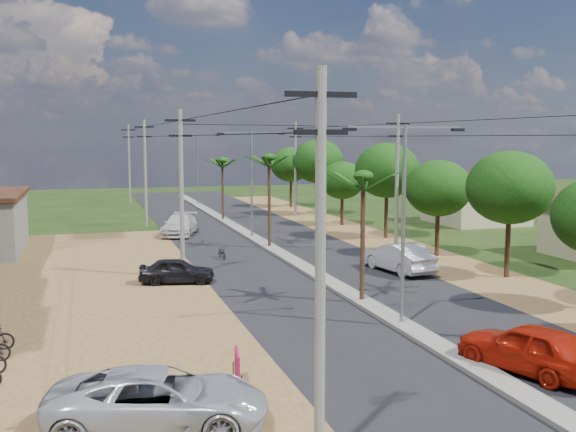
# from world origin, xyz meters

# --- Properties ---
(ground) EXTENTS (160.00, 160.00, 0.00)m
(ground) POSITION_xyz_m (0.00, 0.00, 0.00)
(ground) COLOR black
(ground) RESTS_ON ground
(road) EXTENTS (12.00, 110.00, 0.04)m
(road) POSITION_xyz_m (0.00, 15.00, 0.02)
(road) COLOR black
(road) RESTS_ON ground
(median) EXTENTS (1.00, 90.00, 0.18)m
(median) POSITION_xyz_m (0.00, 18.00, 0.09)
(median) COLOR #605E56
(median) RESTS_ON ground
(dirt_lot_west) EXTENTS (18.00, 46.00, 0.04)m
(dirt_lot_west) POSITION_xyz_m (-15.00, 8.00, 0.02)
(dirt_lot_west) COLOR brown
(dirt_lot_west) RESTS_ON ground
(dirt_shoulder_east) EXTENTS (5.00, 90.00, 0.03)m
(dirt_shoulder_east) POSITION_xyz_m (8.50, 15.00, 0.01)
(dirt_shoulder_east) COLOR brown
(dirt_shoulder_east) RESTS_ON ground
(house_east_far) EXTENTS (7.60, 7.50, 4.60)m
(house_east_far) POSITION_xyz_m (21.00, 28.00, 2.39)
(house_east_far) COLOR tan
(house_east_far) RESTS_ON ground
(tree_east_c) EXTENTS (4.60, 4.60, 6.83)m
(tree_east_c) POSITION_xyz_m (9.70, 7.00, 4.86)
(tree_east_c) COLOR black
(tree_east_c) RESTS_ON ground
(tree_east_d) EXTENTS (4.20, 4.20, 6.13)m
(tree_east_d) POSITION_xyz_m (9.40, 14.00, 4.34)
(tree_east_d) COLOR black
(tree_east_d) RESTS_ON ground
(tree_east_e) EXTENTS (4.80, 4.80, 7.14)m
(tree_east_e) POSITION_xyz_m (9.60, 22.00, 5.09)
(tree_east_e) COLOR black
(tree_east_e) RESTS_ON ground
(tree_east_f) EXTENTS (3.80, 3.80, 5.52)m
(tree_east_f) POSITION_xyz_m (9.20, 30.00, 3.89)
(tree_east_f) COLOR black
(tree_east_f) RESTS_ON ground
(tree_east_g) EXTENTS (5.00, 5.00, 7.38)m
(tree_east_g) POSITION_xyz_m (9.80, 38.00, 5.24)
(tree_east_g) COLOR black
(tree_east_g) RESTS_ON ground
(tree_east_h) EXTENTS (4.40, 4.40, 6.52)m
(tree_east_h) POSITION_xyz_m (9.50, 46.00, 4.64)
(tree_east_h) COLOR black
(tree_east_h) RESTS_ON ground
(palm_median_near) EXTENTS (2.00, 2.00, 6.15)m
(palm_median_near) POSITION_xyz_m (0.00, 4.00, 5.54)
(palm_median_near) COLOR black
(palm_median_near) RESTS_ON ground
(palm_median_mid) EXTENTS (2.00, 2.00, 6.55)m
(palm_median_mid) POSITION_xyz_m (0.00, 20.00, 5.90)
(palm_median_mid) COLOR black
(palm_median_mid) RESTS_ON ground
(palm_median_far) EXTENTS (2.00, 2.00, 5.85)m
(palm_median_far) POSITION_xyz_m (0.00, 36.00, 5.26)
(palm_median_far) COLOR black
(palm_median_far) RESTS_ON ground
(streetlight_near) EXTENTS (5.10, 0.18, 8.00)m
(streetlight_near) POSITION_xyz_m (0.00, 0.00, 4.79)
(streetlight_near) COLOR gray
(streetlight_near) RESTS_ON ground
(streetlight_mid) EXTENTS (5.10, 0.18, 8.00)m
(streetlight_mid) POSITION_xyz_m (0.00, 25.00, 4.79)
(streetlight_mid) COLOR gray
(streetlight_mid) RESTS_ON ground
(streetlight_far) EXTENTS (5.10, 0.18, 8.00)m
(streetlight_far) POSITION_xyz_m (0.00, 50.00, 4.79)
(streetlight_far) COLOR gray
(streetlight_far) RESTS_ON ground
(utility_pole_w_a) EXTENTS (1.60, 0.24, 9.00)m
(utility_pole_w_a) POSITION_xyz_m (-7.00, -10.00, 4.76)
(utility_pole_w_a) COLOR #605E56
(utility_pole_w_a) RESTS_ON ground
(utility_pole_w_b) EXTENTS (1.60, 0.24, 9.00)m
(utility_pole_w_b) POSITION_xyz_m (-7.00, 12.00, 4.76)
(utility_pole_w_b) COLOR #605E56
(utility_pole_w_b) RESTS_ON ground
(utility_pole_w_c) EXTENTS (1.60, 0.24, 9.00)m
(utility_pole_w_c) POSITION_xyz_m (-7.00, 34.00, 4.76)
(utility_pole_w_c) COLOR #605E56
(utility_pole_w_c) RESTS_ON ground
(utility_pole_w_d) EXTENTS (1.60, 0.24, 9.00)m
(utility_pole_w_d) POSITION_xyz_m (-7.00, 55.00, 4.76)
(utility_pole_w_d) COLOR #605E56
(utility_pole_w_d) RESTS_ON ground
(utility_pole_e_b) EXTENTS (1.60, 0.24, 9.00)m
(utility_pole_e_b) POSITION_xyz_m (7.50, 16.00, 4.76)
(utility_pole_e_b) COLOR #605E56
(utility_pole_e_b) RESTS_ON ground
(utility_pole_e_c) EXTENTS (1.60, 0.24, 9.00)m
(utility_pole_e_c) POSITION_xyz_m (7.50, 38.00, 4.76)
(utility_pole_e_c) COLOR #605E56
(utility_pole_e_c) RESTS_ON ground
(car_red_near) EXTENTS (3.39, 5.07, 1.60)m
(car_red_near) POSITION_xyz_m (1.50, -6.01, 0.80)
(car_red_near) COLOR #9C1708
(car_red_near) RESTS_ON ground
(car_silver_mid) EXTENTS (2.50, 5.19, 1.64)m
(car_silver_mid) POSITION_xyz_m (4.72, 9.94, 0.82)
(car_silver_mid) COLOR #ACB0B5
(car_silver_mid) RESTS_ON ground
(car_white_far) EXTENTS (3.78, 5.84, 1.57)m
(car_white_far) POSITION_xyz_m (-5.00, 27.95, 0.79)
(car_white_far) COLOR #AEAEAA
(car_white_far) RESTS_ON ground
(car_parked_silver) EXTENTS (6.05, 3.72, 1.57)m
(car_parked_silver) POSITION_xyz_m (-10.26, -6.91, 0.78)
(car_parked_silver) COLOR #ACB0B5
(car_parked_silver) RESTS_ON ground
(car_parked_dark) EXTENTS (4.07, 2.29, 1.31)m
(car_parked_dark) POSITION_xyz_m (-7.50, 10.62, 0.65)
(car_parked_dark) COLOR black
(car_parked_dark) RESTS_ON ground
(moto_rider_west_a) EXTENTS (0.63, 1.56, 0.81)m
(moto_rider_west_a) POSITION_xyz_m (-3.89, 16.90, 0.40)
(moto_rider_west_a) COLOR black
(moto_rider_west_a) RESTS_ON ground
(moto_rider_west_b) EXTENTS (0.64, 1.79, 1.06)m
(moto_rider_west_b) POSITION_xyz_m (-5.00, 31.77, 0.53)
(moto_rider_west_b) COLOR black
(moto_rider_west_b) RESTS_ON ground
(roadside_sign) EXTENTS (0.29, 1.29, 1.08)m
(roadside_sign) POSITION_xyz_m (-7.65, -4.39, 0.53)
(roadside_sign) COLOR maroon
(roadside_sign) RESTS_ON ground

